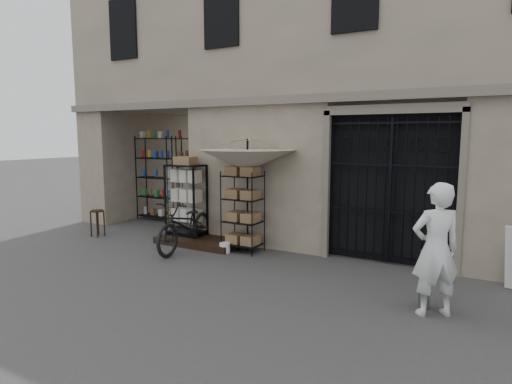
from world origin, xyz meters
The scene contains 14 objects.
ground centered at (0.00, 0.00, 0.00)m, with size 80.00×80.00×0.00m, color black.
main_building centered at (0.00, 4.00, 4.50)m, with size 14.00×4.00×9.00m, color gray.
shop_recess centered at (-4.50, 2.80, 1.50)m, with size 3.00×1.70×3.00m, color black.
shop_shelving centered at (-4.55, 3.30, 1.25)m, with size 2.70×0.50×2.50m, color black.
iron_gate centered at (1.75, 2.28, 1.50)m, with size 2.50×0.21×3.00m.
step_platform centered at (-2.40, 1.55, 0.07)m, with size 2.00×0.90×0.15m, color black.
display_cabinet centered at (-2.86, 1.69, 0.90)m, with size 0.87×0.58×1.82m.
wire_rack centered at (-1.21, 1.54, 0.86)m, with size 0.86×0.69×1.76m.
market_umbrella centered at (-1.12, 1.60, 2.11)m, with size 2.19×2.22×2.93m.
white_bucket centered at (-1.48, 1.24, 0.11)m, with size 0.23×0.23×0.22m, color white.
bicycle centered at (-2.37, 1.06, 0.00)m, with size 0.74×1.11×2.11m, color black.
wooden_stool centered at (-5.10, 0.97, 0.35)m, with size 0.39×0.39×0.66m.
steel_bollard centered at (2.70, 0.18, 0.43)m, with size 0.16×0.16×0.86m, color slate.
shopkeeper centered at (2.84, -0.01, 0.00)m, with size 0.69×1.88×0.45m, color silver.
Camera 1 is at (3.48, -6.25, 2.51)m, focal length 30.00 mm.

